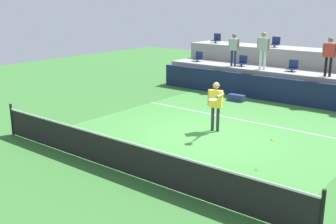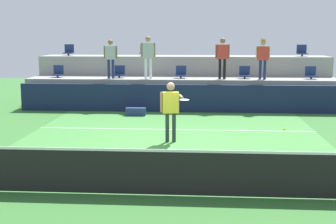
# 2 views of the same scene
# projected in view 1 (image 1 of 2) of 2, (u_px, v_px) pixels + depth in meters

# --- Properties ---
(ground_plane) EXTENTS (40.00, 40.00, 0.00)m
(ground_plane) POSITION_uv_depth(u_px,v_px,m) (206.00, 135.00, 13.95)
(ground_plane) COLOR #336B2D
(court_inner_paint) EXTENTS (9.00, 10.00, 0.01)m
(court_inner_paint) POSITION_uv_depth(u_px,v_px,m) (222.00, 129.00, 14.71)
(court_inner_paint) COLOR #3D7F38
(court_inner_paint) RESTS_ON ground_plane
(court_service_line) EXTENTS (9.00, 0.06, 0.00)m
(court_service_line) POSITION_uv_depth(u_px,v_px,m) (241.00, 120.00, 15.76)
(court_service_line) COLOR white
(court_service_line) RESTS_ON ground_plane
(tennis_net) EXTENTS (10.48, 0.08, 1.07)m
(tennis_net) POSITION_uv_depth(u_px,v_px,m) (122.00, 155.00, 10.80)
(tennis_net) COLOR black
(tennis_net) RESTS_ON ground_plane
(sponsor_backboard) EXTENTS (13.00, 0.16, 1.10)m
(sponsor_backboard) POSITION_uv_depth(u_px,v_px,m) (281.00, 91.00, 18.34)
(sponsor_backboard) COLOR #141E42
(sponsor_backboard) RESTS_ON ground_plane
(seating_tier_lower) EXTENTS (13.00, 1.80, 1.25)m
(seating_tier_lower) POSITION_uv_depth(u_px,v_px,m) (293.00, 84.00, 19.30)
(seating_tier_lower) COLOR gray
(seating_tier_lower) RESTS_ON ground_plane
(seating_tier_upper) EXTENTS (13.00, 1.80, 2.10)m
(seating_tier_upper) POSITION_uv_depth(u_px,v_px,m) (308.00, 70.00, 20.55)
(seating_tier_upper) COLOR gray
(seating_tier_upper) RESTS_ON ground_plane
(stadium_chair_lower_far_left) EXTENTS (0.44, 0.40, 0.52)m
(stadium_chair_lower_far_left) POSITION_uv_depth(u_px,v_px,m) (198.00, 57.00, 22.24)
(stadium_chair_lower_far_left) COLOR #2D2D33
(stadium_chair_lower_far_left) RESTS_ON seating_tier_lower
(stadium_chair_lower_left) EXTENTS (0.44, 0.40, 0.52)m
(stadium_chair_lower_left) POSITION_uv_depth(u_px,v_px,m) (242.00, 62.00, 20.63)
(stadium_chair_lower_left) COLOR #2D2D33
(stadium_chair_lower_left) RESTS_ON seating_tier_lower
(stadium_chair_lower_center) EXTENTS (0.44, 0.40, 0.52)m
(stadium_chair_lower_center) POSITION_uv_depth(u_px,v_px,m) (293.00, 67.00, 19.06)
(stadium_chair_lower_center) COLOR #2D2D33
(stadium_chair_lower_center) RESTS_ON seating_tier_lower
(stadium_chair_upper_far_left) EXTENTS (0.44, 0.40, 0.52)m
(stadium_chair_upper_far_left) POSITION_uv_depth(u_px,v_px,m) (216.00, 39.00, 23.38)
(stadium_chair_upper_far_left) COLOR #2D2D33
(stadium_chair_upper_far_left) RESTS_ON seating_tier_upper
(stadium_chair_upper_left) EXTENTS (0.44, 0.40, 0.52)m
(stadium_chair_upper_left) POSITION_uv_depth(u_px,v_px,m) (275.00, 43.00, 21.24)
(stadium_chair_upper_left) COLOR #2D2D33
(stadium_chair_upper_left) RESTS_ON seating_tier_upper
(tennis_player) EXTENTS (0.88, 1.17, 1.73)m
(tennis_player) POSITION_uv_depth(u_px,v_px,m) (216.00, 102.00, 14.13)
(tennis_player) COLOR #2D2D33
(tennis_player) RESTS_ON ground_plane
(spectator_in_grey) EXTENTS (0.57, 0.23, 1.61)m
(spectator_in_grey) POSITION_uv_depth(u_px,v_px,m) (234.00, 47.00, 20.33)
(spectator_in_grey) COLOR navy
(spectator_in_grey) RESTS_ON seating_tier_lower
(spectator_leaning_on_rail) EXTENTS (0.61, 0.26, 1.76)m
(spectator_leaning_on_rail) POSITION_uv_depth(u_px,v_px,m) (263.00, 47.00, 19.35)
(spectator_leaning_on_rail) COLOR white
(spectator_leaning_on_rail) RESTS_ON seating_tier_lower
(spectator_in_white) EXTENTS (0.59, 0.25, 1.69)m
(spectator_in_white) POSITION_uv_depth(u_px,v_px,m) (329.00, 53.00, 17.53)
(spectator_in_white) COLOR black
(spectator_in_white) RESTS_ON seating_tier_lower
(tennis_ball) EXTENTS (0.07, 0.07, 0.07)m
(tennis_ball) POSITION_uv_depth(u_px,v_px,m) (272.00, 140.00, 11.14)
(tennis_ball) COLOR #CCE033
(equipment_bag) EXTENTS (0.76, 0.28, 0.30)m
(equipment_bag) POSITION_uv_depth(u_px,v_px,m) (237.00, 98.00, 18.72)
(equipment_bag) COLOR navy
(equipment_bag) RESTS_ON ground_plane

